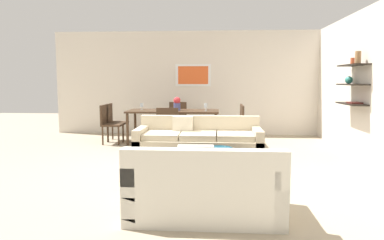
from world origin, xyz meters
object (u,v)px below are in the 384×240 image
object	(u,v)px
coffee_table	(214,167)
decorative_bowl	(219,150)
wine_glass_right_near	(206,106)
dining_chair_left_far	(114,120)
loveseat_white	(205,189)
dining_chair_foot	(168,126)
wine_glass_left_far	(142,105)
dining_chair_head	(177,117)
sofa_beige	(198,145)
dining_table	(173,113)
wine_glass_head	(175,104)
wine_glass_right_far	(206,105)
centerpiece_vase	(177,104)
dining_chair_left_near	(109,121)
dining_chair_right_near	(237,123)
dining_chair_right_far	(236,121)

from	to	relation	value
coffee_table	decorative_bowl	xyz separation A→B (m)	(0.07, 0.06, 0.23)
coffee_table	wine_glass_right_near	distance (m)	2.97
dining_chair_left_far	coffee_table	bearing A→B (deg)	-53.01
loveseat_white	dining_chair_left_far	bearing A→B (deg)	117.06
loveseat_white	dining_chair_foot	world-z (taller)	dining_chair_foot
wine_glass_left_far	dining_chair_head	bearing A→B (deg)	44.52
decorative_bowl	sofa_beige	bearing A→B (deg)	107.76
wine_glass_right_near	dining_table	bearing A→B (deg)	171.86
dining_chair_head	wine_glass_head	size ratio (longest dim) A/B	4.92
wine_glass_right_far	dining_table	bearing A→B (deg)	-171.86
dining_chair_foot	wine_glass_head	world-z (taller)	wine_glass_head
loveseat_white	wine_glass_head	bearing A→B (deg)	100.56
dining_chair_foot	wine_glass_left_far	xyz separation A→B (m)	(-0.74, 0.94, 0.35)
wine_glass_left_far	wine_glass_head	bearing A→B (deg)	19.50
sofa_beige	wine_glass_right_far	distance (m)	1.99
loveseat_white	decorative_bowl	world-z (taller)	loveseat_white
coffee_table	centerpiece_vase	xyz separation A→B (m)	(-0.87, 2.98, 0.71)
sofa_beige	loveseat_white	size ratio (longest dim) A/B	1.37
wine_glass_head	wine_glass_right_near	size ratio (longest dim) A/B	1.06
dining_chair_head	dining_chair_left_near	bearing A→B (deg)	-144.38
dining_chair_left_near	dining_chair_right_near	xyz separation A→B (m)	(2.87, 0.00, 0.00)
dining_chair_head	wine_glass_head	bearing A→B (deg)	-90.00
sofa_beige	dining_chair_right_far	distance (m)	2.15
dining_chair_left_near	centerpiece_vase	xyz separation A→B (m)	(1.52, 0.19, 0.40)
dining_chair_foot	centerpiece_vase	distance (m)	0.92
dining_chair_right_near	centerpiece_vase	xyz separation A→B (m)	(-1.35, 0.19, 0.40)
dining_chair_right_near	wine_glass_right_far	distance (m)	0.83
dining_table	centerpiece_vase	distance (m)	0.24
decorative_bowl	wine_glass_left_far	world-z (taller)	wine_glass_left_far
sofa_beige	loveseat_white	bearing A→B (deg)	-85.39
dining_chair_left_near	dining_chair_right_far	bearing A→B (deg)	7.66
loveseat_white	wine_glass_right_far	distance (m)	4.48
sofa_beige	dining_chair_left_far	bearing A→B (deg)	136.54
wine_glass_head	coffee_table	bearing A→B (deg)	-74.04
dining_chair_right_near	coffee_table	bearing A→B (deg)	-99.68
dining_chair_left_near	wine_glass_right_far	distance (m)	2.23
decorative_bowl	dining_chair_right_near	size ratio (longest dim) A/B	0.45
dining_chair_left_near	wine_glass_left_far	size ratio (longest dim) A/B	5.77
sofa_beige	dining_chair_head	bearing A→B (deg)	104.29
wine_glass_head	wine_glass_right_near	xyz separation A→B (m)	(0.74, -0.47, -0.01)
decorative_bowl	dining_chair_head	xyz separation A→B (m)	(-1.03, 3.76, 0.08)
loveseat_white	wine_glass_right_near	world-z (taller)	wine_glass_right_near
dining_chair_right_near	decorative_bowl	bearing A→B (deg)	-98.42
dining_table	dining_chair_head	distance (m)	0.85
sofa_beige	wine_glass_left_far	bearing A→B (deg)	126.50
wine_glass_left_far	wine_glass_right_near	distance (m)	1.50
dining_chair_foot	wine_glass_right_far	bearing A→B (deg)	51.77
wine_glass_right_near	wine_glass_left_far	bearing A→B (deg)	171.86
decorative_bowl	wine_glass_right_far	world-z (taller)	wine_glass_right_far
wine_glass_head	wine_glass_right_far	distance (m)	0.79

